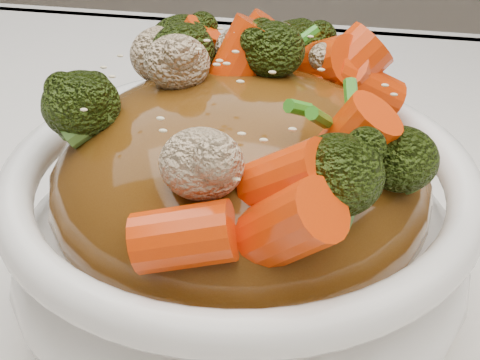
# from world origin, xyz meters

# --- Properties ---
(tablecloth) EXTENTS (1.20, 0.80, 0.04)m
(tablecloth) POSITION_xyz_m (0.00, 0.00, 0.73)
(tablecloth) COLOR white
(tablecloth) RESTS_ON dining_table
(bowl) EXTENTS (0.23, 0.23, 0.09)m
(bowl) POSITION_xyz_m (-0.01, -0.01, 0.79)
(bowl) COLOR white
(bowl) RESTS_ON tablecloth
(sauce_base) EXTENTS (0.18, 0.18, 0.10)m
(sauce_base) POSITION_xyz_m (-0.01, -0.01, 0.82)
(sauce_base) COLOR #53300E
(sauce_base) RESTS_ON bowl
(carrots) EXTENTS (0.18, 0.18, 0.05)m
(carrots) POSITION_xyz_m (-0.01, -0.01, 0.89)
(carrots) COLOR #E53D07
(carrots) RESTS_ON sauce_base
(broccoli) EXTENTS (0.18, 0.18, 0.05)m
(broccoli) POSITION_xyz_m (-0.01, -0.01, 0.89)
(broccoli) COLOR black
(broccoli) RESTS_ON sauce_base
(cauliflower) EXTENTS (0.18, 0.18, 0.04)m
(cauliflower) POSITION_xyz_m (-0.01, -0.01, 0.89)
(cauliflower) COLOR #D3B790
(cauliflower) RESTS_ON sauce_base
(scallions) EXTENTS (0.14, 0.14, 0.02)m
(scallions) POSITION_xyz_m (-0.01, -0.01, 0.89)
(scallions) COLOR #31861F
(scallions) RESTS_ON sauce_base
(sesame_seeds) EXTENTS (0.16, 0.16, 0.01)m
(sesame_seeds) POSITION_xyz_m (-0.01, -0.01, 0.89)
(sesame_seeds) COLOR beige
(sesame_seeds) RESTS_ON sauce_base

